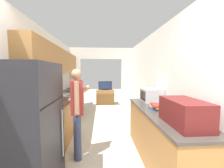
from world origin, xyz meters
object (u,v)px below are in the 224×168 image
object	(u,v)px
suitcase	(184,112)
television	(105,86)
book_stack	(158,107)
range_oven	(67,110)
knife	(69,92)
microwave	(152,95)
refrigerator	(23,133)
person	(77,111)
tv_cabinet	(105,97)

from	to	relation	value
suitcase	television	bearing A→B (deg)	98.66
book_stack	television	world-z (taller)	television
range_oven	knife	bearing A→B (deg)	94.00
microwave	television	size ratio (longest dim) A/B	0.71
range_oven	suitcase	world-z (taller)	suitcase
book_stack	knife	size ratio (longest dim) A/B	1.03
knife	range_oven	bearing A→B (deg)	-43.70
refrigerator	knife	distance (m)	3.01
book_stack	suitcase	bearing A→B (deg)	-87.86
range_oven	microwave	distance (m)	2.41
television	range_oven	bearing A→B (deg)	-112.91
suitcase	knife	bearing A→B (deg)	123.05
person	suitcase	size ratio (longest dim) A/B	2.32
refrigerator	tv_cabinet	world-z (taller)	refrigerator
suitcase	book_stack	xyz separation A→B (m)	(-0.03, 0.75, -0.11)
knife	microwave	bearing A→B (deg)	3.55
refrigerator	television	xyz separation A→B (m)	(1.11, 5.21, 0.05)
book_stack	knife	world-z (taller)	book_stack
person	tv_cabinet	xyz separation A→B (m)	(0.61, 4.41, -0.51)
person	suitcase	distance (m)	1.70
knife	suitcase	bearing A→B (deg)	-14.65
refrigerator	television	world-z (taller)	refrigerator
refrigerator	range_oven	world-z (taller)	refrigerator
tv_cabinet	television	size ratio (longest dim) A/B	1.33
suitcase	television	size ratio (longest dim) A/B	1.09
refrigerator	microwave	distance (m)	2.41
refrigerator	book_stack	bearing A→B (deg)	19.46
person	knife	distance (m)	2.25
microwave	book_stack	world-z (taller)	microwave
range_oven	tv_cabinet	bearing A→B (deg)	67.40
suitcase	book_stack	bearing A→B (deg)	92.14
range_oven	book_stack	size ratio (longest dim) A/B	3.25
tv_cabinet	television	xyz separation A→B (m)	(0.00, -0.04, 0.54)
microwave	suitcase	bearing A→B (deg)	-93.43
book_stack	tv_cabinet	xyz separation A→B (m)	(-0.78, 4.59, -0.61)
television	tv_cabinet	bearing A→B (deg)	90.00
range_oven	book_stack	xyz separation A→B (m)	(1.94, -1.79, 0.49)
range_oven	person	size ratio (longest dim) A/B	0.65
range_oven	microwave	bearing A→B (deg)	-28.65
suitcase	tv_cabinet	world-z (taller)	suitcase
television	knife	xyz separation A→B (m)	(-1.20, -2.20, 0.03)
person	knife	bearing A→B (deg)	7.21
range_oven	microwave	xyz separation A→B (m)	(2.06, -1.12, 0.58)
book_stack	knife	bearing A→B (deg)	130.24
television	suitcase	bearing A→B (deg)	-81.34
refrigerator	suitcase	xyz separation A→B (m)	(1.91, -0.08, 0.23)
person	microwave	distance (m)	1.59
microwave	tv_cabinet	world-z (taller)	microwave
book_stack	refrigerator	bearing A→B (deg)	-160.54
person	television	bearing A→B (deg)	-16.06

